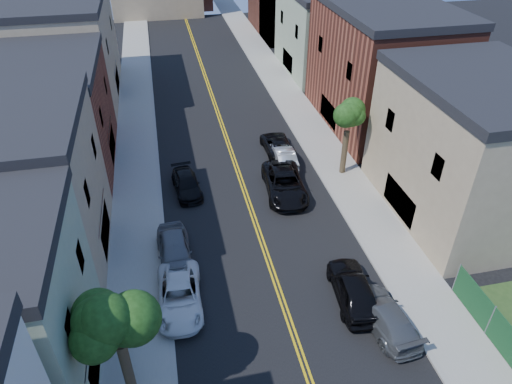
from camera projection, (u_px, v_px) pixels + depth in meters
sidewalk_left at (135, 134)px, 41.37m from camera, size 3.20×100.00×0.15m
sidewalk_right at (304, 117)px, 44.11m from camera, size 3.20×100.00×0.15m
curb_left at (155, 132)px, 41.67m from camera, size 0.30×100.00×0.15m
curb_right at (286, 119)px, 43.80m from camera, size 0.30×100.00×0.15m
bldg_left_tan_near at (12, 198)px, 25.77m from camera, size 9.00×10.00×9.00m
bldg_left_brick at (45, 120)px, 34.86m from camera, size 9.00×12.00×8.00m
bldg_left_tan_far at (65, 51)px, 45.64m from camera, size 9.00×16.00×9.50m
bldg_right_tan at (472, 153)px, 29.82m from camera, size 9.00×12.00×9.00m
bldg_right_brick at (380, 70)px, 40.74m from camera, size 9.00×14.00×10.00m
bldg_right_palegrn at (327, 33)px, 52.37m from camera, size 9.00×12.00×8.50m
tree_left_mid at (110, 302)px, 16.83m from camera, size 5.20×5.20×9.29m
tree_right_far at (350, 105)px, 32.85m from camera, size 4.40×4.40×8.03m
white_pickup at (180, 295)px, 24.86m from camera, size 2.59×5.21×1.42m
grey_car_left at (175, 251)px, 27.55m from camera, size 2.19×5.01×1.68m
black_car_left at (187, 184)px, 33.78m from camera, size 2.21×4.53×1.27m
grey_car_right at (386, 316)px, 23.72m from camera, size 2.42×5.05×1.42m
black_car_right at (354, 289)px, 25.08m from camera, size 2.47×5.17×1.70m
silver_car_right at (283, 155)px, 37.03m from camera, size 1.54×4.32×1.42m
dark_car_right_far at (277, 144)px, 38.59m from camera, size 2.29×4.80×1.32m
black_suv_lane at (285, 184)px, 33.49m from camera, size 3.21×6.13×1.65m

